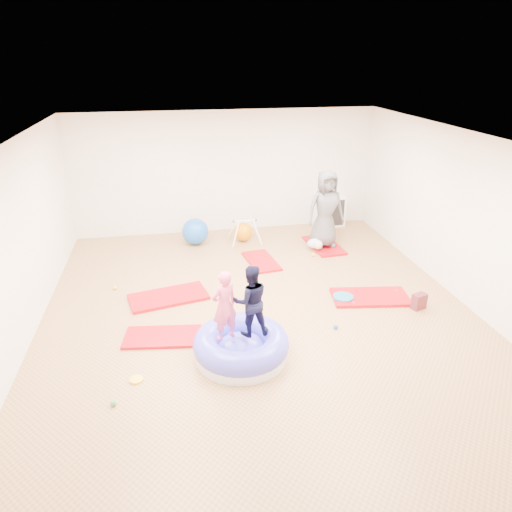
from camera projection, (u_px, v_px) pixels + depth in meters
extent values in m
cube|color=#B58344|center=(259.00, 313.00, 7.53)|extent=(7.00, 8.00, 0.01)
cube|color=white|center=(260.00, 141.00, 6.39)|extent=(7.00, 8.00, 0.01)
cube|color=silver|center=(226.00, 173.00, 10.55)|extent=(7.00, 0.01, 2.80)
cube|color=silver|center=(365.00, 426.00, 3.38)|extent=(7.00, 0.01, 2.80)
cube|color=silver|center=(14.00, 251.00, 6.36)|extent=(0.01, 8.00, 2.80)
cube|color=silver|center=(466.00, 220.00, 7.57)|extent=(0.01, 8.00, 2.80)
cube|color=red|center=(163.00, 337.00, 6.86)|extent=(1.20, 0.71, 0.05)
cube|color=red|center=(168.00, 297.00, 7.97)|extent=(1.44, 0.93, 0.06)
cube|color=red|center=(261.00, 261.00, 9.36)|extent=(0.67, 1.12, 0.04)
cube|color=red|center=(370.00, 297.00, 7.97)|extent=(1.40, 0.85, 0.05)
cube|color=red|center=(324.00, 245.00, 10.12)|extent=(0.69, 1.23, 0.05)
cylinder|color=white|center=(241.00, 351.00, 6.44)|extent=(1.31, 1.31, 0.15)
torus|color=#4E4CE0|center=(241.00, 343.00, 6.38)|extent=(1.35, 1.35, 0.36)
ellipsoid|color=#4E4CE0|center=(241.00, 348.00, 6.42)|extent=(0.72, 0.72, 0.32)
imported|color=#FF5484|center=(224.00, 303.00, 6.05)|extent=(0.44, 0.37, 1.02)
imported|color=black|center=(250.00, 298.00, 6.15)|extent=(0.52, 0.41, 1.04)
imported|color=#515152|center=(326.00, 209.00, 9.73)|extent=(0.85, 0.59, 1.67)
ellipsoid|color=silver|center=(316.00, 243.00, 9.88)|extent=(0.37, 0.24, 0.21)
sphere|color=beige|center=(318.00, 245.00, 9.72)|extent=(0.18, 0.18, 0.18)
sphere|color=#389E55|center=(249.00, 304.00, 7.73)|extent=(0.07, 0.07, 0.07)
sphere|color=yellow|center=(115.00, 288.00, 8.26)|extent=(0.07, 0.07, 0.07)
sphere|color=#BD2435|center=(354.00, 303.00, 7.74)|extent=(0.07, 0.07, 0.07)
sphere|color=blue|center=(245.00, 320.00, 7.26)|extent=(0.07, 0.07, 0.07)
sphere|color=blue|center=(336.00, 327.00, 7.09)|extent=(0.07, 0.07, 0.07)
sphere|color=#BD2435|center=(397.00, 291.00, 8.13)|extent=(0.07, 0.07, 0.07)
sphere|color=yellow|center=(313.00, 255.00, 9.61)|extent=(0.07, 0.07, 0.07)
sphere|color=#389E55|center=(113.00, 403.00, 5.54)|extent=(0.07, 0.07, 0.07)
sphere|color=blue|center=(195.00, 231.00, 10.15)|extent=(0.59, 0.59, 0.59)
sphere|color=orange|center=(243.00, 232.00, 10.36)|extent=(0.43, 0.43, 0.43)
cylinder|color=white|center=(236.00, 235.00, 10.02)|extent=(0.20, 0.20, 0.52)
cylinder|color=white|center=(233.00, 228.00, 10.42)|extent=(0.20, 0.20, 0.52)
cylinder|color=white|center=(258.00, 233.00, 10.10)|extent=(0.20, 0.20, 0.52)
cylinder|color=white|center=(254.00, 226.00, 10.50)|extent=(0.20, 0.20, 0.52)
cylinder|color=white|center=(245.00, 221.00, 10.17)|extent=(0.51, 0.03, 0.03)
sphere|color=#BD2435|center=(234.00, 221.00, 10.12)|extent=(0.06, 0.06, 0.06)
sphere|color=blue|center=(256.00, 220.00, 10.21)|extent=(0.06, 0.06, 0.06)
cube|color=white|center=(329.00, 211.00, 11.22)|extent=(0.75, 0.36, 0.75)
cube|color=#272322|center=(331.00, 213.00, 11.06)|extent=(0.65, 0.02, 0.65)
cube|color=white|center=(330.00, 212.00, 11.17)|extent=(0.02, 0.26, 0.66)
cube|color=white|center=(330.00, 212.00, 11.17)|extent=(0.66, 0.26, 0.02)
cylinder|color=teal|center=(343.00, 298.00, 7.91)|extent=(0.35, 0.35, 0.08)
cube|color=maroon|center=(419.00, 301.00, 7.62)|extent=(0.27, 0.21, 0.27)
cylinder|color=yellow|center=(136.00, 380.00, 5.97)|extent=(0.18, 0.18, 0.03)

